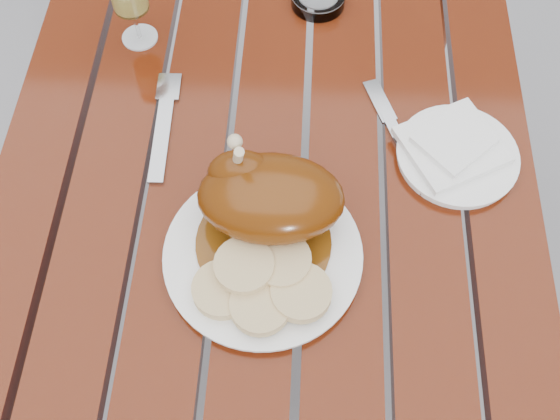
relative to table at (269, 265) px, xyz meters
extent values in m
plane|color=slate|center=(0.00, 0.00, -0.38)|extent=(60.00, 60.00, 0.00)
cube|color=#61230B|center=(0.00, 0.00, 0.00)|extent=(0.80, 1.20, 0.75)
cylinder|color=white|center=(0.01, -0.16, 0.38)|extent=(0.28, 0.28, 0.02)
cylinder|color=#60330A|center=(0.01, -0.14, 0.39)|extent=(0.18, 0.18, 0.00)
ellipsoid|color=#693407|center=(0.01, -0.10, 0.45)|extent=(0.20, 0.13, 0.10)
ellipsoid|color=#693407|center=(-0.03, -0.08, 0.46)|extent=(0.09, 0.06, 0.08)
cylinder|color=#C6B28C|center=(-0.03, -0.07, 0.48)|extent=(0.03, 0.04, 0.10)
cylinder|color=#DCC086|center=(-0.04, -0.21, 0.40)|extent=(0.08, 0.08, 0.02)
cylinder|color=#DCC086|center=(0.01, -0.24, 0.41)|extent=(0.08, 0.08, 0.02)
cylinder|color=#DCC086|center=(0.06, -0.22, 0.41)|extent=(0.08, 0.08, 0.02)
cylinder|color=#DCC086|center=(0.03, -0.18, 0.41)|extent=(0.08, 0.08, 0.02)
cylinder|color=#DCC086|center=(-0.01, -0.19, 0.42)|extent=(0.08, 0.08, 0.02)
cylinder|color=#EBDA6B|center=(-0.23, 0.24, 0.45)|extent=(0.06, 0.06, 0.14)
cylinder|color=white|center=(0.28, 0.02, 0.38)|extent=(0.22, 0.22, 0.01)
cube|color=white|center=(0.27, 0.03, 0.40)|extent=(0.18, 0.17, 0.01)
cube|color=gray|center=(-0.16, 0.05, 0.38)|extent=(0.03, 0.19, 0.01)
cube|color=gray|center=(0.20, 0.05, 0.38)|extent=(0.08, 0.18, 0.01)
camera|label=1|loc=(0.05, -0.51, 1.15)|focal=40.00mm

